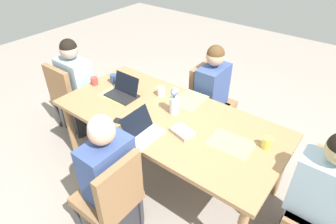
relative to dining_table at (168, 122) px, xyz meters
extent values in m
plane|color=gray|center=(0.00, 0.00, -0.67)|extent=(10.00, 10.00, 0.00)
cube|color=#9E754C|center=(0.00, 0.00, 0.05)|extent=(2.18, 1.02, 0.04)
cylinder|color=#9E754C|center=(-1.01, -0.43, -0.32)|extent=(0.07, 0.07, 0.70)
cylinder|color=#9E754C|center=(-1.01, 0.43, -0.32)|extent=(0.07, 0.07, 0.70)
cylinder|color=#9E754C|center=(1.01, 0.43, -0.32)|extent=(0.07, 0.07, 0.70)
cube|color=olive|center=(0.01, 0.86, -0.26)|extent=(0.44, 0.44, 0.08)
cube|color=olive|center=(-0.18, 0.86, 0.00)|extent=(0.06, 0.42, 0.45)
cylinder|color=#333338|center=(0.20, 1.05, -0.49)|extent=(0.04, 0.04, 0.37)
cylinder|color=#333338|center=(0.20, 0.67, -0.49)|extent=(0.04, 0.04, 0.37)
cylinder|color=#333338|center=(-0.18, 1.05, -0.49)|extent=(0.04, 0.04, 0.37)
cylinder|color=#333338|center=(-0.18, 0.67, -0.49)|extent=(0.04, 0.04, 0.37)
cube|color=#2D2D33|center=(0.01, 0.80, -0.45)|extent=(0.36, 0.34, 0.45)
cube|color=#384C84|center=(0.01, 0.80, 0.03)|extent=(0.24, 0.40, 0.50)
sphere|color=tan|center=(0.01, 0.80, 0.40)|extent=(0.20, 0.20, 0.20)
sphere|color=#51381E|center=(0.01, 0.80, 0.43)|extent=(0.19, 0.19, 0.19)
cube|color=olive|center=(-1.42, -0.04, -0.26)|extent=(0.44, 0.44, 0.08)
cube|color=olive|center=(-1.42, -0.23, 0.00)|extent=(0.42, 0.06, 0.45)
cylinder|color=#333338|center=(-1.61, 0.15, -0.49)|extent=(0.04, 0.04, 0.37)
cylinder|color=#333338|center=(-1.23, 0.15, -0.49)|extent=(0.04, 0.04, 0.37)
cylinder|color=#333338|center=(-1.61, -0.23, -0.49)|extent=(0.04, 0.04, 0.37)
cylinder|color=#333338|center=(-1.23, -0.23, -0.49)|extent=(0.04, 0.04, 0.37)
cube|color=#2D2D33|center=(-1.36, -0.04, -0.45)|extent=(0.34, 0.36, 0.45)
cube|color=#99B7CC|center=(-1.36, -0.04, 0.03)|extent=(0.40, 0.24, 0.50)
sphere|color=tan|center=(-1.36, -0.04, 0.40)|extent=(0.20, 0.20, 0.20)
sphere|color=black|center=(-1.36, -0.04, 0.43)|extent=(0.19, 0.19, 0.19)
cube|color=olive|center=(1.44, 0.03, -0.26)|extent=(0.44, 0.44, 0.08)
cylinder|color=#333338|center=(1.25, 0.22, -0.49)|extent=(0.04, 0.04, 0.37)
cube|color=#99B7CC|center=(1.38, 0.03, 0.03)|extent=(0.40, 0.24, 0.50)
cube|color=olive|center=(0.01, -0.84, -0.26)|extent=(0.44, 0.44, 0.08)
cube|color=olive|center=(0.20, -0.84, 0.00)|extent=(0.06, 0.42, 0.45)
cylinder|color=#333338|center=(-0.18, -1.03, -0.49)|extent=(0.04, 0.04, 0.37)
cylinder|color=#333338|center=(-0.18, -0.65, -0.49)|extent=(0.04, 0.04, 0.37)
cylinder|color=#333338|center=(0.20, -0.65, -0.49)|extent=(0.04, 0.04, 0.37)
cube|color=#2D2D33|center=(0.01, -0.78, -0.45)|extent=(0.36, 0.34, 0.45)
cube|color=#384C84|center=(0.01, -0.78, 0.03)|extent=(0.24, 0.40, 0.50)
sphere|color=#E3A182|center=(0.01, -0.78, 0.40)|extent=(0.20, 0.20, 0.20)
sphere|color=beige|center=(0.01, -0.78, 0.43)|extent=(0.19, 0.19, 0.19)
cylinder|color=silver|center=(0.01, 0.08, 0.15)|extent=(0.09, 0.09, 0.17)
sphere|color=#6B7FD1|center=(0.02, 0.08, 0.31)|extent=(0.06, 0.06, 0.06)
cylinder|color=#477A3D|center=(0.02, 0.08, 0.27)|extent=(0.01, 0.01, 0.07)
sphere|color=#6B7FD1|center=(0.01, 0.09, 0.31)|extent=(0.06, 0.06, 0.06)
cylinder|color=#477A3D|center=(0.01, 0.09, 0.27)|extent=(0.01, 0.01, 0.07)
sphere|color=#6B7FD1|center=(0.00, 0.10, 0.27)|extent=(0.05, 0.05, 0.05)
cylinder|color=#477A3D|center=(0.00, 0.10, 0.26)|extent=(0.01, 0.01, 0.03)
sphere|color=#6B7FD1|center=(0.01, 0.08, 0.32)|extent=(0.05, 0.05, 0.05)
cylinder|color=#477A3D|center=(0.01, 0.08, 0.28)|extent=(0.01, 0.01, 0.08)
sphere|color=#6B7FD1|center=(0.02, 0.05, 0.31)|extent=(0.05, 0.05, 0.05)
cylinder|color=#477A3D|center=(0.02, 0.05, 0.27)|extent=(0.01, 0.01, 0.07)
cube|color=#9EBC66|center=(0.01, 0.35, 0.07)|extent=(0.27, 0.37, 0.00)
cube|color=#9EBC66|center=(-0.64, -0.02, 0.07)|extent=(0.38, 0.29, 0.00)
cube|color=#9EBC66|center=(0.65, 0.01, 0.07)|extent=(0.37, 0.28, 0.00)
cube|color=#9EBC66|center=(0.01, -0.35, 0.07)|extent=(0.26, 0.36, 0.00)
cube|color=silver|center=(0.01, -0.35, 0.08)|extent=(0.22, 0.32, 0.02)
cube|color=black|center=(-0.06, -0.35, 0.18)|extent=(0.09, 0.31, 0.19)
cube|color=black|center=(-0.60, -0.02, 0.08)|extent=(0.32, 0.22, 0.02)
cube|color=black|center=(-0.60, 0.06, 0.19)|extent=(0.31, 0.07, 0.19)
cylinder|color=#DBC64C|center=(0.90, 0.15, 0.12)|extent=(0.08, 0.08, 0.10)
cylinder|color=white|center=(-0.29, 0.25, 0.12)|extent=(0.08, 0.08, 0.09)
cylinder|color=#33477A|center=(-0.87, 0.14, 0.12)|extent=(0.08, 0.08, 0.10)
cylinder|color=#AD3D38|center=(-1.01, -0.02, 0.11)|extent=(0.08, 0.08, 0.09)
cube|color=#B2A38E|center=(0.25, -0.12, 0.09)|extent=(0.23, 0.18, 0.04)
cube|color=black|center=(-0.29, -0.33, 0.07)|extent=(0.17, 0.12, 0.01)
camera|label=1|loc=(1.32, -1.71, 1.64)|focal=30.40mm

